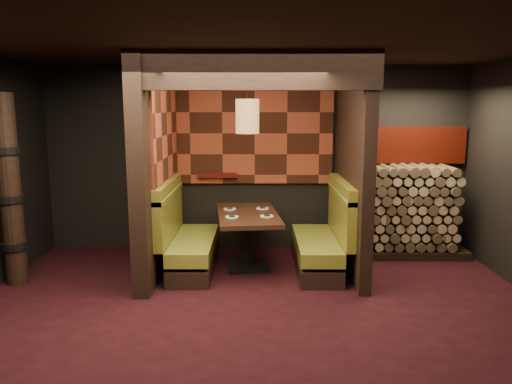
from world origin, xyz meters
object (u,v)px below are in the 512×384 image
object	(u,v)px
booth_bench_left	(186,241)
totem_column	(10,192)
pendant_lamp	(247,116)
firewood_stack	(408,211)
dining_table	(248,230)
booth_bench_right	(324,241)

from	to	relation	value
booth_bench_left	totem_column	world-z (taller)	totem_column
pendant_lamp	firewood_stack	world-z (taller)	pendant_lamp
dining_table	totem_column	xyz separation A→B (m)	(-2.93, -0.62, 0.64)
booth_bench_left	firewood_stack	distance (m)	3.33
booth_bench_left	totem_column	bearing A→B (deg)	-165.25
pendant_lamp	firewood_stack	xyz separation A→B (m)	(2.40, 0.68, -1.42)
dining_table	pendant_lamp	size ratio (longest dim) A/B	1.60
booth_bench_left	pendant_lamp	distance (m)	1.90
booth_bench_right	firewood_stack	xyz separation A→B (m)	(1.35, 0.70, 0.28)
booth_bench_left	booth_bench_right	xyz separation A→B (m)	(1.89, 0.00, 0.00)
booth_bench_left	pendant_lamp	world-z (taller)	pendant_lamp
pendant_lamp	totem_column	bearing A→B (deg)	-169.03
totem_column	firewood_stack	world-z (taller)	totem_column
totem_column	firewood_stack	size ratio (longest dim) A/B	1.39
totem_column	dining_table	bearing A→B (deg)	11.91
booth_bench_right	dining_table	distance (m)	1.06
pendant_lamp	dining_table	bearing A→B (deg)	90.00
booth_bench_right	firewood_stack	distance (m)	1.55
pendant_lamp	totem_column	size ratio (longest dim) A/B	0.41
booth_bench_left	pendant_lamp	size ratio (longest dim) A/B	1.64
pendant_lamp	totem_column	world-z (taller)	pendant_lamp
booth_bench_left	booth_bench_right	size ratio (longest dim) A/B	1.00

